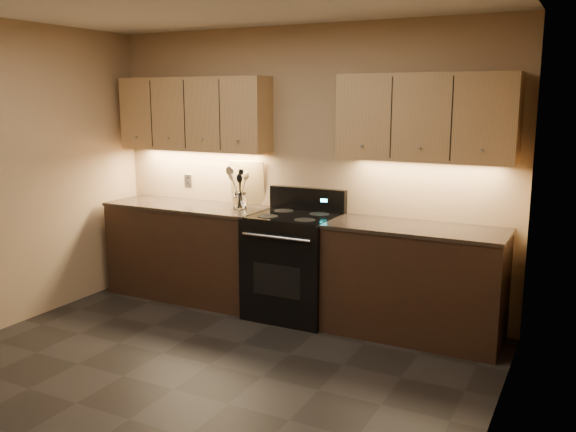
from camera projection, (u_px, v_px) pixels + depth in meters
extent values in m
plane|color=black|center=(173.00, 389.00, 4.16)|extent=(4.00, 4.00, 0.00)
cube|color=tan|center=(302.00, 170.00, 5.66)|extent=(4.00, 0.04, 2.60)
cube|color=tan|center=(489.00, 233.00, 3.01)|extent=(0.04, 4.00, 2.60)
cube|color=black|center=(189.00, 252.00, 6.05)|extent=(1.60, 0.60, 0.90)
cube|color=#3B3026|center=(187.00, 206.00, 5.96)|extent=(1.62, 0.62, 0.03)
cube|color=black|center=(414.00, 283.00, 5.03)|extent=(1.44, 0.60, 0.90)
cube|color=#3B3026|center=(416.00, 228.00, 4.94)|extent=(1.46, 0.62, 0.03)
cube|color=black|center=(294.00, 266.00, 5.50)|extent=(0.76, 0.65, 0.92)
cube|color=black|center=(294.00, 216.00, 5.41)|extent=(0.70, 0.60, 0.01)
cube|color=black|center=(308.00, 200.00, 5.64)|extent=(0.76, 0.07, 0.22)
cube|color=#19E5F2|center=(324.00, 200.00, 5.52)|extent=(0.06, 0.00, 0.03)
cylinder|color=silver|center=(276.00, 237.00, 5.14)|extent=(0.65, 0.02, 0.02)
cube|color=black|center=(277.00, 281.00, 5.22)|extent=(0.46, 0.00, 0.28)
cylinder|color=black|center=(268.00, 216.00, 5.36)|extent=(0.18, 0.18, 0.00)
cylinder|color=black|center=(305.00, 220.00, 5.20)|extent=(0.18, 0.18, 0.00)
cylinder|color=black|center=(284.00, 211.00, 5.62)|extent=(0.18, 0.18, 0.00)
cylinder|color=black|center=(319.00, 214.00, 5.46)|extent=(0.18, 0.18, 0.00)
cube|color=tan|center=(194.00, 114.00, 5.92)|extent=(1.60, 0.30, 0.70)
cube|color=tan|center=(426.00, 118.00, 4.90)|extent=(1.44, 0.30, 0.70)
cube|color=#B2B5BA|center=(188.00, 180.00, 6.27)|extent=(0.08, 0.01, 0.12)
cylinder|color=white|center=(240.00, 200.00, 5.73)|extent=(0.16, 0.16, 0.15)
cylinder|color=white|center=(240.00, 208.00, 5.74)|extent=(0.12, 0.12, 0.02)
cube|color=tan|center=(248.00, 183.00, 5.90)|extent=(0.35, 0.14, 0.43)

